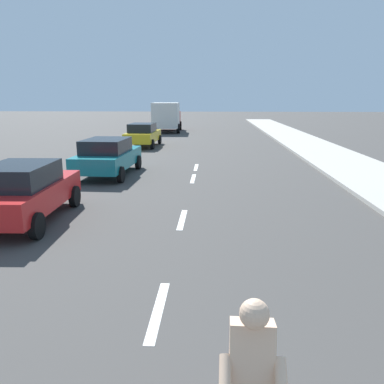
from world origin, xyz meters
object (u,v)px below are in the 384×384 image
Objects in this scene: delivery_truck at (167,116)px; parked_car_yellow at (143,134)px; parked_car_red at (23,191)px; parked_car_teal at (108,156)px.

parked_car_yellow is at bearing -93.17° from delivery_truck.
parked_car_red is at bearing -93.03° from delivery_truck.
delivery_truck is at bearing 92.25° from parked_car_teal.
parked_car_red is at bearing -89.21° from parked_car_yellow.
delivery_truck reaches higher than parked_car_teal.
parked_car_red and parked_car_yellow have the same top height.
parked_car_teal is at bearing -91.90° from delivery_truck.
parked_car_yellow is (-0.33, 10.14, -0.00)m from parked_car_teal.
parked_car_red is at bearing -92.75° from parked_car_teal.
delivery_truck reaches higher than parked_car_red.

